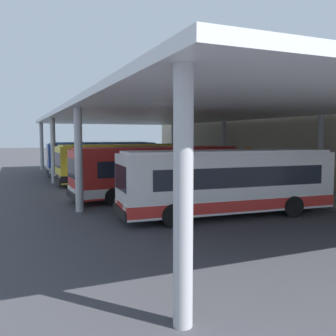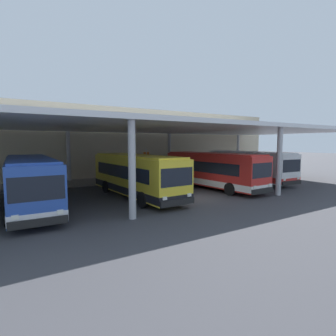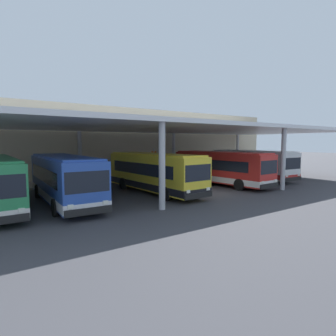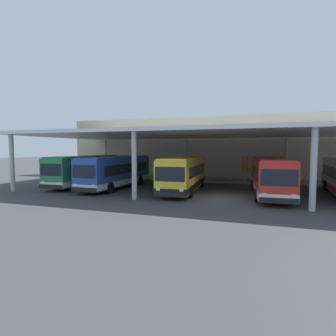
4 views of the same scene
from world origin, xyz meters
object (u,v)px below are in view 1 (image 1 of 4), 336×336
Objects in this scene: bus_departing at (228,182)px; bus_far_bay at (157,171)px; bus_middle_bay at (124,163)px; bus_second_bay at (104,158)px; bench_waiting at (296,184)px; bus_nearest_bay at (100,156)px; banner_sign at (248,160)px.

bus_far_bay is at bearing -168.43° from bus_departing.
bus_middle_bay is at bearing 179.56° from bus_far_bay.
bus_second_bay and bus_middle_bay have the same top height.
bus_middle_bay is 1.00× the size of bus_far_bay.
bus_far_bay is (14.50, 0.01, 0.00)m from bus_second_bay.
bus_departing is 5.93× the size of bench_waiting.
bus_second_bay and bus_departing have the same top height.
bus_nearest_bay and bus_second_bay have the same top height.
bus_second_bay is at bearing -179.49° from bus_middle_bay.
bus_nearest_bay and bus_far_bay have the same top height.
bus_second_bay is at bearing -150.81° from bench_waiting.
bus_far_bay is at bearing -101.88° from bench_waiting.
bench_waiting is 4.57m from banner_sign.
bench_waiting is at bearing 11.55° from banner_sign.
bus_second_bay is 14.50m from bus_far_bay.
bus_second_bay reaches higher than bench_waiting.
banner_sign is at bearing -168.45° from bench_waiting.
banner_sign is at bearing 25.55° from bus_nearest_bay.
bus_middle_bay is at bearing -2.59° from bus_nearest_bay.
bench_waiting is at bearing 78.12° from bus_far_bay.
bus_second_bay and bus_far_bay have the same top height.
bus_far_bay is at bearing -1.72° from bus_nearest_bay.
banner_sign is (5.10, 8.24, 0.32)m from bus_middle_bay.
bus_second_bay is 0.99× the size of bus_far_bay.
bench_waiting is (20.47, 8.62, -0.99)m from bus_nearest_bay.
bus_departing is (24.61, 0.68, 0.00)m from bus_nearest_bay.
bus_middle_bay is 1.00× the size of bus_departing.
bus_far_bay is 6.19m from bus_departing.
bus_second_bay is 20.61m from bus_departing.
banner_sign is at bearing 140.07° from bus_departing.
bus_middle_bay reaches higher than bench_waiting.
bus_second_bay is 14.71m from banner_sign.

